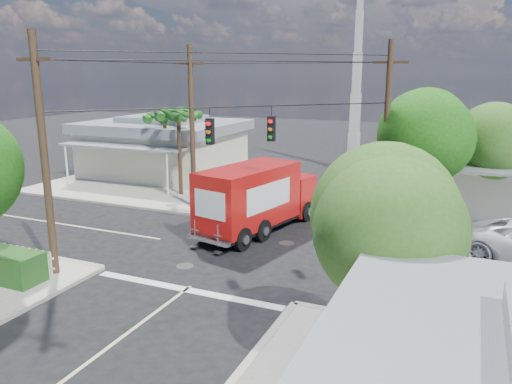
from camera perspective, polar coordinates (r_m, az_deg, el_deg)
The scene contains 14 objects.
ground at distance 21.82m, azimuth -2.10°, elevation -6.76°, with size 120.00×120.00×0.00m, color black.
sidewalk_ne at distance 30.33m, azimuth 26.48°, elevation -2.22°, with size 14.12×14.12×0.14m.
sidewalk_nw at distance 36.14m, azimuth -10.28°, elevation 1.36°, with size 14.12×14.12×0.14m.
road_markings at distance 20.59m, azimuth -3.89°, elevation -8.04°, with size 32.00×32.00×0.01m.
building_nw at distance 37.67m, azimuth -10.51°, elevation 5.17°, with size 10.80×10.20×4.30m.
radio_tower at distance 39.39m, azimuth 11.35°, elevation 10.49°, with size 0.80×0.80×17.00m.
tree_ne_front at distance 25.41m, azimuth 19.69°, elevation 6.43°, with size 4.21×4.14×6.66m.
tree_ne_back at distance 27.63m, azimuth 25.32°, elevation 5.22°, with size 3.77×3.66×5.82m.
tree_se at distance 11.89m, azimuth 13.42°, elevation -4.12°, with size 3.67×3.54×5.62m.
palm_nw_front at distance 30.78m, azimuth -8.87°, elevation 8.68°, with size 3.01×3.08×5.59m.
palm_nw_back at distance 33.15m, azimuth -10.42°, elevation 8.32°, with size 3.01×3.08×5.19m.
utility_poles at distance 22.79m, azimuth -4.08°, elevation 6.21°, with size 12.00×10.68×9.00m.
vending_boxes at distance 25.70m, azimuth 17.30°, elevation -2.61°, with size 1.90×0.50×1.10m.
delivery_truck at distance 24.00m, azimuth 0.14°, elevation -0.67°, with size 3.87×7.91×3.29m.
Camera 1 is at (8.87, -18.44, 7.58)m, focal length 35.00 mm.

